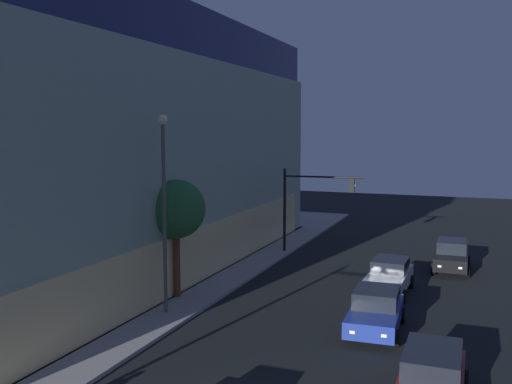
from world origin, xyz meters
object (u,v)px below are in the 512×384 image
at_px(car_red, 431,378).
at_px(car_silver, 389,276).
at_px(street_lamp_sidewalk, 164,191).
at_px(traffic_light_far_corner, 311,196).
at_px(car_blue, 376,310).
at_px(car_black, 452,255).
at_px(sidewalk_tree, 176,210).
at_px(modern_building, 43,145).

height_order(car_red, car_silver, car_silver).
bearing_deg(street_lamp_sidewalk, traffic_light_far_corner, -10.16).
distance_m(traffic_light_far_corner, car_blue, 14.59).
xyz_separation_m(traffic_light_far_corner, car_black, (-0.99, -8.84, -3.00)).
bearing_deg(car_blue, car_red, -155.89).
bearing_deg(sidewalk_tree, modern_building, 70.83).
xyz_separation_m(street_lamp_sidewalk, car_silver, (7.21, -8.68, -4.69)).
relative_size(sidewalk_tree, car_silver, 1.24).
distance_m(traffic_light_far_corner, car_black, 9.39).
bearing_deg(car_silver, traffic_light_far_corner, 40.95).
bearing_deg(modern_building, car_blue, -102.68).
distance_m(car_red, car_black, 17.65).
bearing_deg(sidewalk_tree, traffic_light_far_corner, -15.22).
distance_m(sidewalk_tree, car_red, 14.42).
xyz_separation_m(car_blue, car_black, (11.77, -2.44, 0.03)).
bearing_deg(car_red, car_silver, 14.12).
bearing_deg(car_red, car_black, 0.64).
xyz_separation_m(car_blue, car_silver, (5.70, 0.28, 0.01)).
bearing_deg(car_blue, modern_building, 77.32).
relative_size(traffic_light_far_corner, street_lamp_sidewalk, 0.63).
height_order(modern_building, sidewalk_tree, modern_building).
bearing_deg(car_black, street_lamp_sidewalk, 139.36).
height_order(street_lamp_sidewalk, car_red, street_lamp_sidewalk).
height_order(car_red, car_black, car_black).
bearing_deg(modern_building, car_silver, -87.40).
bearing_deg(sidewalk_tree, car_silver, -62.30).
bearing_deg(car_silver, street_lamp_sidewalk, 129.71).
relative_size(modern_building, street_lamp_sidewalk, 4.00).
distance_m(traffic_light_far_corner, street_lamp_sidewalk, 14.59).
bearing_deg(sidewalk_tree, car_black, -47.74).
xyz_separation_m(car_silver, car_black, (6.07, -2.72, 0.02)).
xyz_separation_m(traffic_light_far_corner, car_blue, (-12.76, -6.41, -3.03)).
distance_m(street_lamp_sidewalk, car_blue, 10.23).
bearing_deg(modern_building, car_black, -73.42).
xyz_separation_m(traffic_light_far_corner, street_lamp_sidewalk, (-14.27, 2.56, 1.67)).
height_order(sidewalk_tree, car_red, sidewalk_tree).
relative_size(car_blue, car_silver, 1.00).
xyz_separation_m(modern_building, sidewalk_tree, (-3.98, -11.46, -2.88)).
relative_size(street_lamp_sidewalk, sidewalk_tree, 1.53).
xyz_separation_m(sidewalk_tree, car_red, (-6.66, -12.30, -3.52)).
bearing_deg(street_lamp_sidewalk, car_red, -110.67).
xyz_separation_m(sidewalk_tree, car_blue, (-0.77, -9.67, -3.56)).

